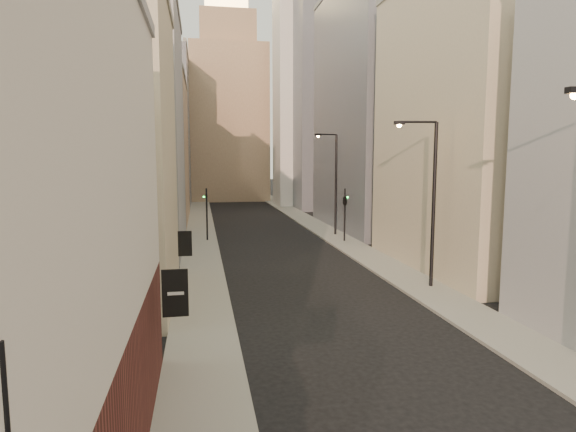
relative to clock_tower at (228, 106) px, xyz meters
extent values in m
cube|color=#98978C|center=(-5.50, -37.00, -17.56)|extent=(3.00, 140.00, 0.15)
cube|color=#98978C|center=(7.50, -37.00, -17.56)|extent=(3.00, 140.00, 0.15)
cube|color=black|center=(-6.30, -78.00, -14.03)|extent=(0.80, 0.08, 1.50)
cube|color=black|center=(-6.30, -68.00, -14.23)|extent=(0.70, 0.08, 1.30)
cube|color=#B7AA90|center=(-11.00, -66.00, -9.63)|extent=(8.00, 12.00, 16.00)
cube|color=#9C9CA2|center=(-11.00, -50.00, -7.63)|extent=(8.00, 16.00, 20.00)
cube|color=#9D7E5E|center=(-11.00, -32.00, -9.13)|extent=(8.00, 18.00, 17.00)
cube|color=gray|center=(-11.00, -12.00, -5.63)|extent=(8.00, 20.00, 24.00)
cube|color=#B7AA90|center=(13.00, -62.00, -7.63)|extent=(8.00, 16.00, 20.00)
cube|color=gray|center=(13.00, -42.00, -4.63)|extent=(8.00, 20.00, 26.00)
cube|color=gray|center=(19.00, -14.00, 7.37)|extent=(20.00, 22.00, 50.00)
cube|color=#9D7E5E|center=(0.00, 0.00, -3.63)|extent=(14.00, 14.00, 28.00)
cube|color=#9D7E5E|center=(0.00, 0.00, 13.37)|extent=(10.00, 10.00, 6.00)
cylinder|color=#FFCC72|center=(0.00, 0.00, 18.87)|extent=(8.00, 8.00, 5.00)
cube|color=silver|center=(11.00, -14.00, -0.63)|extent=(8.00, 8.00, 34.00)
cube|color=black|center=(5.94, -79.59, -7.82)|extent=(0.62, 0.30, 0.20)
sphere|color=#FF9C3F|center=(5.94, -79.59, -7.96)|extent=(0.26, 0.26, 0.26)
cylinder|color=black|center=(8.03, -66.72, -12.72)|extent=(0.22, 0.22, 9.83)
cylinder|color=black|center=(6.95, -66.59, -7.80)|extent=(2.18, 0.38, 0.13)
cube|color=black|center=(5.86, -66.47, -7.86)|extent=(0.62, 0.31, 0.20)
sphere|color=#FF9C3F|center=(5.86, -66.47, -8.00)|extent=(0.26, 0.26, 0.26)
cylinder|color=black|center=(7.85, -46.59, -12.60)|extent=(0.22, 0.22, 10.07)
cylinder|color=black|center=(6.82, -47.01, -7.57)|extent=(2.13, 0.96, 0.13)
cube|color=black|center=(5.78, -47.43, -7.62)|extent=(0.66, 0.46, 0.20)
sphere|color=#FF9C3F|center=(5.78, -47.43, -7.77)|extent=(0.27, 0.27, 0.27)
cylinder|color=black|center=(-4.91, -47.74, -15.13)|extent=(0.16, 0.16, 5.00)
imported|color=black|center=(-4.91, -47.74, -13.43)|extent=(0.48, 0.48, 1.15)
sphere|color=#19E533|center=(-5.16, -47.74, -13.43)|extent=(0.16, 0.16, 0.16)
cylinder|color=black|center=(7.61, -50.49, -15.13)|extent=(0.16, 0.16, 5.00)
imported|color=black|center=(7.61, -50.49, -13.43)|extent=(0.79, 0.79, 1.46)
sphere|color=#19E533|center=(7.86, -50.49, -13.43)|extent=(0.16, 0.16, 0.16)
camera|label=1|loc=(-5.47, -92.87, -9.89)|focal=30.00mm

